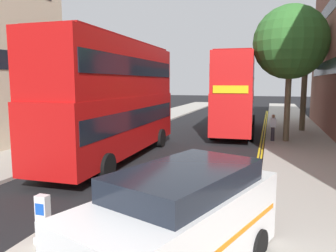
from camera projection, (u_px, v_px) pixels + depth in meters
name	position (u px, v px, depth m)	size (l,w,h in m)	color
sidewalk_right	(303.00, 151.00, 17.36)	(4.00, 80.00, 0.14)	#ADA89E
sidewalk_left	(89.00, 138.00, 21.25)	(4.00, 80.00, 0.14)	#ADA89E
kerb_line_outer	(261.00, 157.00, 16.11)	(0.10, 56.00, 0.01)	yellow
kerb_line_inner	(258.00, 157.00, 16.16)	(0.10, 56.00, 0.01)	yellow
traffic_island	(45.00, 245.00, 7.34)	(1.10, 2.20, 0.10)	#ADA89E
keep_left_bollard	(43.00, 221.00, 7.27)	(0.36, 0.28, 1.11)	silver
double_decker_bus_away	(114.00, 96.00, 15.53)	(2.95, 10.85, 5.64)	#B20F0F
double_decker_bus_oncoming	(236.00, 92.00, 23.75)	(3.14, 10.90, 5.64)	red
taxi_minivan	(178.00, 226.00, 5.97)	(3.38, 5.16, 2.12)	white
pedestrian_far	(273.00, 127.00, 19.79)	(0.34, 0.22, 1.62)	#2D2D38
street_tree_near	(290.00, 43.00, 19.13)	(4.33, 4.33, 8.05)	#6B6047
street_tree_mid	(307.00, 50.00, 29.60)	(3.89, 3.89, 8.51)	#6B6047
street_tree_far	(307.00, 39.00, 23.43)	(2.99, 2.99, 8.31)	#6B6047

